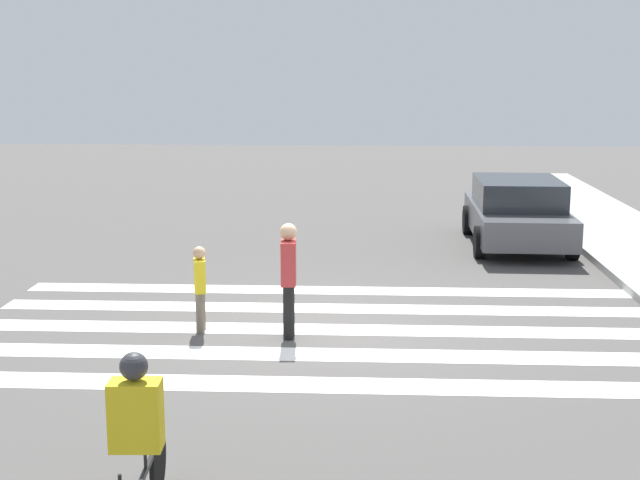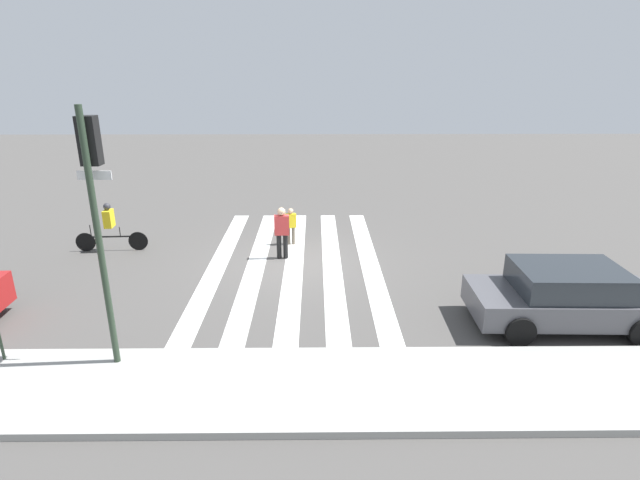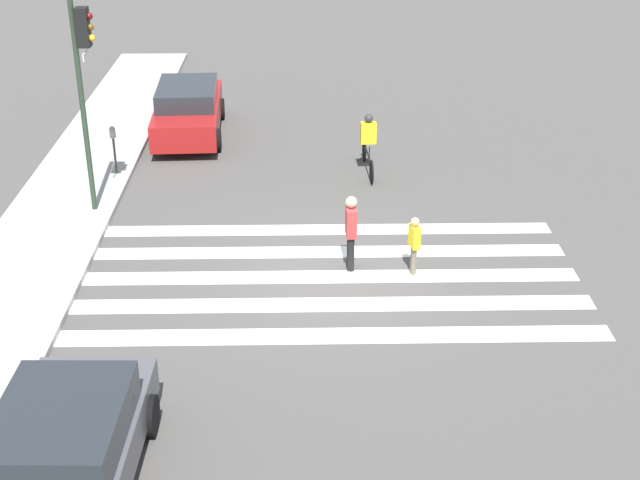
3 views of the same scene
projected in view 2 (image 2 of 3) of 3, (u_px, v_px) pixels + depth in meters
name	position (u px, v px, depth m)	size (l,w,h in m)	color
ground_plane	(294.00, 263.00, 14.94)	(60.00, 60.00, 0.00)	#4C4947
sidewalk_curb	(281.00, 388.00, 9.02)	(36.00, 2.50, 0.14)	#9E9E99
crosswalk_stripes	(294.00, 263.00, 14.94)	(5.06, 10.00, 0.01)	white
traffic_light	(95.00, 192.00, 8.74)	(0.60, 0.50, 4.99)	#283828
pedestrian_adult_yellow_jacket	(282.00, 230.00, 15.02)	(0.45, 0.24, 1.61)	black
pedestrian_adult_tall_backpack	(291.00, 224.00, 16.29)	(0.37, 0.22, 1.23)	#6B6051
cyclist_mid_street	(110.00, 225.00, 15.67)	(2.24, 0.41, 1.57)	black
car_parked_dark_suv	(566.00, 296.00, 11.15)	(4.20, 2.06, 1.41)	#4C4C51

